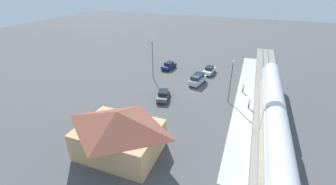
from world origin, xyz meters
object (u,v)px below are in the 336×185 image
(pedestrian_waiting_far, at_px, (249,103))
(suv_silver, at_px, (198,79))
(sedan_white, at_px, (209,70))
(light_pole_near_platform, at_px, (231,77))
(light_pole_lot_center, at_px, (153,55))
(station_building, at_px, (119,132))
(sedan_navy, at_px, (169,66))
(pedestrian_on_platform, at_px, (243,88))
(sedan_charcoal, at_px, (163,95))

(pedestrian_waiting_far, distance_m, suv_silver, 12.83)
(sedan_white, distance_m, suv_silver, 6.87)
(light_pole_near_platform, relative_size, light_pole_lot_center, 0.92)
(station_building, distance_m, light_pole_lot_center, 24.43)
(light_pole_near_platform, bearing_deg, sedan_navy, -36.92)
(station_building, xyz_separation_m, sedan_navy, (4.67, -30.15, -2.28))
(pedestrian_on_platform, relative_size, sedan_navy, 0.36)
(station_building, bearing_deg, light_pole_lot_center, -75.70)
(pedestrian_on_platform, distance_m, suv_silver, 9.41)
(suv_silver, relative_size, light_pole_near_platform, 0.66)
(station_building, bearing_deg, suv_silver, -99.77)
(sedan_white, relative_size, light_pole_lot_center, 0.55)
(pedestrian_waiting_far, relative_size, sedan_charcoal, 0.36)
(sedan_white, distance_m, light_pole_lot_center, 14.03)
(light_pole_near_platform, bearing_deg, suv_silver, -38.35)
(pedestrian_on_platform, relative_size, light_pole_near_platform, 0.22)
(sedan_navy, xyz_separation_m, sedan_charcoal, (-4.53, 15.08, 0.00))
(pedestrian_waiting_far, bearing_deg, suv_silver, -33.71)
(station_building, bearing_deg, sedan_charcoal, -89.45)
(pedestrian_on_platform, height_order, light_pole_lot_center, light_pole_lot_center)
(pedestrian_on_platform, distance_m, light_pole_near_platform, 6.06)
(pedestrian_on_platform, bearing_deg, sedan_charcoal, 28.75)
(sedan_navy, bearing_deg, pedestrian_waiting_far, 145.37)
(station_building, bearing_deg, pedestrian_on_platform, -120.80)
(sedan_charcoal, height_order, light_pole_lot_center, light_pole_lot_center)
(suv_silver, xyz_separation_m, light_pole_near_platform, (-7.10, 5.61, 3.79))
(sedan_white, distance_m, sedan_charcoal, 16.46)
(sedan_white, relative_size, light_pole_near_platform, 0.59)
(suv_silver, bearing_deg, sedan_navy, -35.73)
(sedan_navy, height_order, suv_silver, suv_silver)
(pedestrian_waiting_far, relative_size, sedan_white, 0.37)
(sedan_white, xyz_separation_m, sedan_charcoal, (5.44, 15.53, 0.00))
(pedestrian_on_platform, bearing_deg, suv_silver, -8.07)
(sedan_navy, distance_m, light_pole_lot_center, 8.04)
(sedan_charcoal, bearing_deg, pedestrian_waiting_far, -173.70)
(sedan_navy, bearing_deg, pedestrian_on_platform, 157.13)
(station_building, height_order, suv_silver, station_building)
(pedestrian_on_platform, xyz_separation_m, sedan_white, (8.13, -8.08, -0.40))
(pedestrian_on_platform, height_order, sedan_white, pedestrian_on_platform)
(station_building, distance_m, suv_silver, 24.27)
(sedan_charcoal, xyz_separation_m, light_pole_lot_center, (5.87, -8.51, 4.44))
(station_building, relative_size, sedan_navy, 2.21)
(light_pole_near_platform, distance_m, light_pole_lot_center, 18.03)
(sedan_white, distance_m, light_pole_near_platform, 14.30)
(station_building, distance_m, sedan_white, 31.14)
(sedan_white, height_order, suv_silver, suv_silver)
(sedan_charcoal, relative_size, suv_silver, 0.93)
(pedestrian_on_platform, xyz_separation_m, light_pole_near_platform, (2.22, 4.29, 3.66))
(pedestrian_on_platform, bearing_deg, pedestrian_waiting_far, 103.14)
(light_pole_lot_center, bearing_deg, sedan_navy, -101.50)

